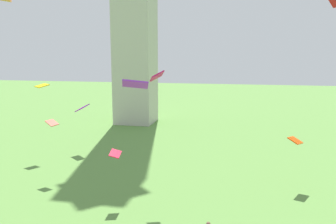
{
  "coord_description": "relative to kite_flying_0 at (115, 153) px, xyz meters",
  "views": [
    {
      "loc": [
        5.15,
        -1.91,
        10.09
      ],
      "look_at": [
        0.03,
        21.71,
        6.01
      ],
      "focal_mm": 35.66,
      "sensor_mm": 36.0,
      "label": 1
    }
  ],
  "objects": [
    {
      "name": "kite_flying_0",
      "position": [
        0.0,
        0.0,
        0.0
      ],
      "size": [
        0.81,
        1.12,
        0.44
      ],
      "rotation": [
        0.0,
        0.0,
        1.7
      ],
      "color": "red"
    },
    {
      "name": "kite_flying_1",
      "position": [
        -6.76,
        3.53,
        1.11
      ],
      "size": [
        1.21,
        1.07,
        0.44
      ],
      "rotation": [
        0.0,
        0.0,
        2.65
      ],
      "color": "#CF462F"
    },
    {
      "name": "kite_flying_2",
      "position": [
        -11.03,
        9.04,
        3.57
      ],
      "size": [
        1.27,
        1.43,
        0.37
      ],
      "rotation": [
        0.0,
        0.0,
        4.27
      ],
      "color": "#E2B409"
    },
    {
      "name": "kite_flying_3",
      "position": [
        12.24,
        5.64,
        0.15
      ],
      "size": [
        1.33,
        1.57,
        0.6
      ],
      "rotation": [
        0.0,
        0.0,
        4.24
      ],
      "color": "#F04305"
    },
    {
      "name": "kite_flying_4",
      "position": [
        2.14,
        -2.03,
        4.86
      ],
      "size": [
        1.72,
        1.33,
        0.66
      ],
      "rotation": [
        0.0,
        0.0,
        0.3
      ],
      "color": "purple"
    },
    {
      "name": "kite_flying_5",
      "position": [
        -8.05,
        11.42,
        1.08
      ],
      "size": [
        1.69,
        1.7,
        0.95
      ],
      "rotation": [
        0.0,
        0.0,
        5.72
      ],
      "color": "#8608B7"
    },
    {
      "name": "kite_flying_9",
      "position": [
        2.49,
        1.65,
        5.09
      ],
      "size": [
        1.25,
        1.63,
        0.87
      ],
      "rotation": [
        0.0,
        0.0,
        1.96
      ],
      "color": "#C40D5E"
    }
  ]
}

